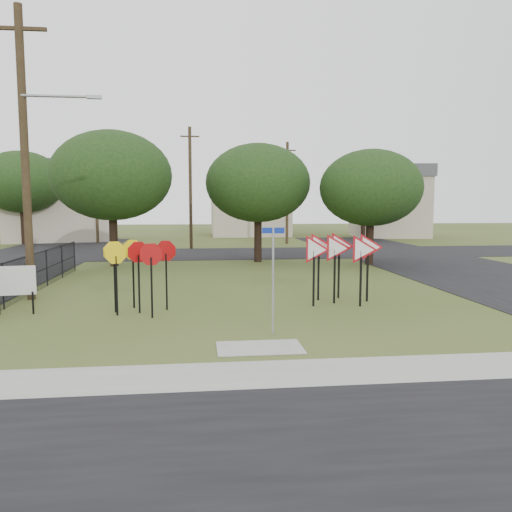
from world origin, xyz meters
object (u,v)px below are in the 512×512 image
at_px(street_name_sign, 273,273).
at_px(yield_sign_cluster, 339,251).
at_px(stop_sign_cluster, 137,259).
at_px(info_board, 15,282).

relative_size(street_name_sign, yield_sign_cluster, 0.91).
bearing_deg(yield_sign_cluster, stop_sign_cluster, -172.62).
distance_m(yield_sign_cluster, info_board, 10.34).
relative_size(street_name_sign, stop_sign_cluster, 1.23).
bearing_deg(stop_sign_cluster, yield_sign_cluster, 7.38).
height_order(street_name_sign, stop_sign_cluster, street_name_sign).
xyz_separation_m(stop_sign_cluster, yield_sign_cluster, (6.63, 0.86, 0.09)).
distance_m(street_name_sign, info_board, 8.11).
xyz_separation_m(street_name_sign, yield_sign_cluster, (2.84, 3.87, 0.17)).
distance_m(stop_sign_cluster, info_board, 3.72).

